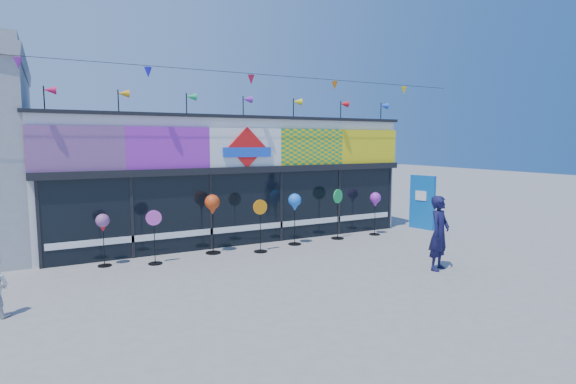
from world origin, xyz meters
TOP-DOWN VIEW (x-y plane):
  - ground at (0.00, 0.00)m, footprint 80.00×80.00m
  - kite_shop at (0.00, 5.94)m, footprint 16.00×5.70m
  - blue_sign at (6.86, 2.77)m, footprint 0.38×1.02m
  - spinner_0 at (-4.31, 2.88)m, footprint 0.36×0.36m
  - spinner_1 at (-3.09, 2.46)m, footprint 0.41×0.37m
  - spinner_2 at (-1.33, 2.85)m, footprint 0.44×0.44m
  - spinner_3 at (-0.03, 2.34)m, footprint 0.44×0.40m
  - spinner_4 at (1.34, 2.72)m, footprint 0.42×0.42m
  - spinner_5 at (3.04, 2.79)m, footprint 0.46×0.43m
  - spinner_6 at (4.57, 2.72)m, footprint 0.38×0.38m
  - adult_man at (3.24, -1.50)m, footprint 0.82×0.68m

SIDE VIEW (x-z plane):
  - ground at x=0.00m, z-range 0.00..0.00m
  - spinner_1 at x=-3.09m, z-range 0.04..1.51m
  - spinner_3 at x=-0.03m, z-range 0.05..1.62m
  - spinner_5 at x=3.04m, z-range 0.05..1.74m
  - adult_man at x=3.24m, z-range 0.00..1.91m
  - blue_sign at x=6.86m, z-range 0.01..2.02m
  - spinner_0 at x=-4.31m, z-range 0.42..1.82m
  - spinner_6 at x=4.57m, z-range 0.45..1.96m
  - spinner_4 at x=1.34m, z-range 0.49..2.14m
  - spinner_2 at x=-1.33m, z-range 0.52..2.27m
  - kite_shop at x=0.00m, z-range -0.61..4.70m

